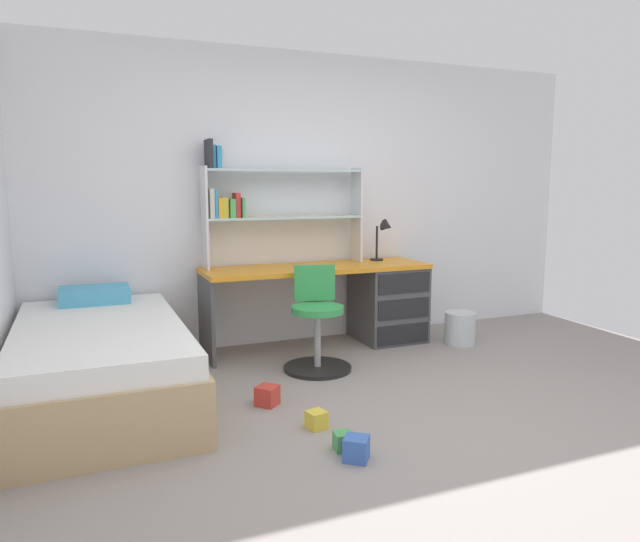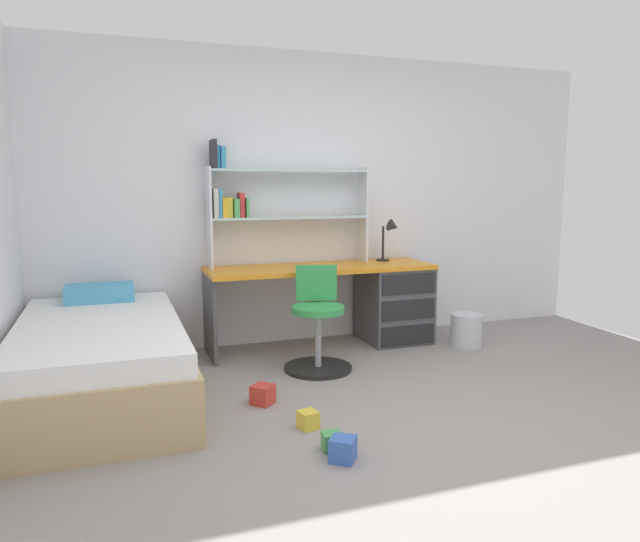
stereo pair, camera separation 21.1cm
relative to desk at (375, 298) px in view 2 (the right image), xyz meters
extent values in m
cube|color=gray|center=(-0.52, -1.94, -0.41)|extent=(5.69, 5.53, 0.02)
cube|color=silver|center=(-0.52, 0.35, 0.88)|extent=(5.69, 0.06, 2.56)
cube|color=orange|center=(-0.52, 0.00, 0.30)|extent=(1.96, 0.59, 0.04)
cube|color=#4C4C51|center=(0.18, 0.00, -0.06)|extent=(0.56, 0.56, 0.68)
cube|color=#4C4C51|center=(-1.48, 0.00, -0.06)|extent=(0.03, 0.53, 0.68)
cube|color=black|center=(0.18, -0.28, -0.29)|extent=(0.50, 0.01, 0.17)
cube|color=black|center=(0.18, -0.28, -0.06)|extent=(0.50, 0.01, 0.17)
cube|color=black|center=(0.18, -0.28, 0.17)|extent=(0.50, 0.01, 0.17)
cube|color=silver|center=(-1.44, 0.18, 0.74)|extent=(0.02, 0.22, 0.84)
cube|color=silver|center=(-0.05, 0.18, 0.74)|extent=(0.02, 0.22, 0.84)
cube|color=silver|center=(-0.75, 0.18, 0.73)|extent=(1.36, 0.22, 0.02)
cube|color=silver|center=(-0.75, 0.18, 1.13)|extent=(1.36, 0.22, 0.02)
cube|color=beige|center=(-1.39, 0.18, 0.86)|extent=(0.04, 0.18, 0.24)
cube|color=#338CBF|center=(-1.35, 0.18, 0.86)|extent=(0.02, 0.19, 0.24)
cube|color=gold|center=(-1.32, 0.18, 0.82)|extent=(0.04, 0.20, 0.16)
cube|color=yellow|center=(-1.27, 0.18, 0.82)|extent=(0.04, 0.13, 0.17)
cube|color=#4CA559|center=(-1.22, 0.18, 0.82)|extent=(0.04, 0.19, 0.15)
cube|color=red|center=(-1.17, 0.18, 0.84)|extent=(0.04, 0.14, 0.20)
cube|color=#4CA559|center=(-1.13, 0.18, 0.82)|extent=(0.02, 0.19, 0.16)
cube|color=#26262D|center=(-1.39, 0.18, 1.26)|extent=(0.03, 0.20, 0.23)
cube|color=#338CBF|center=(-1.36, 0.18, 1.23)|extent=(0.02, 0.15, 0.19)
cube|color=#338CBF|center=(-1.32, 0.18, 1.23)|extent=(0.04, 0.20, 0.18)
cube|color=beige|center=(-1.29, 0.18, 1.22)|extent=(0.02, 0.13, 0.15)
cylinder|color=black|center=(0.13, 0.14, 0.33)|extent=(0.12, 0.12, 0.02)
cylinder|color=black|center=(0.13, 0.14, 0.48)|extent=(0.02, 0.02, 0.30)
cone|color=black|center=(0.21, 0.09, 0.63)|extent=(0.12, 0.11, 0.13)
cylinder|color=black|center=(-0.76, -0.60, -0.39)|extent=(0.52, 0.52, 0.03)
cylinder|color=#A5A8AD|center=(-0.76, -0.60, -0.18)|extent=(0.05, 0.05, 0.45)
cylinder|color=green|center=(-0.76, -0.60, 0.07)|extent=(0.40, 0.40, 0.05)
cube|color=green|center=(-0.71, -0.42, 0.25)|extent=(0.32, 0.12, 0.28)
cube|color=tan|center=(-2.31, -0.69, -0.21)|extent=(1.07, 1.98, 0.39)
cube|color=white|center=(-2.31, -0.69, 0.06)|extent=(1.01, 1.92, 0.14)
cube|color=#4CA5CC|center=(-2.31, 0.05, 0.19)|extent=(0.50, 0.32, 0.12)
cylinder|color=silver|center=(0.70, -0.39, -0.26)|extent=(0.27, 0.27, 0.29)
cube|color=red|center=(-1.33, -1.14, -0.34)|extent=(0.18, 0.18, 0.13)
cube|color=gold|center=(-1.17, -1.60, -0.35)|extent=(0.12, 0.12, 0.10)
cube|color=#479E51|center=(-1.15, -1.91, -0.35)|extent=(0.11, 0.11, 0.10)
cube|color=#3860B7|center=(-1.13, -2.04, -0.34)|extent=(0.17, 0.17, 0.12)
camera|label=1|loc=(-2.40, -4.60, 1.01)|focal=32.78mm
camera|label=2|loc=(-2.20, -4.68, 1.01)|focal=32.78mm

